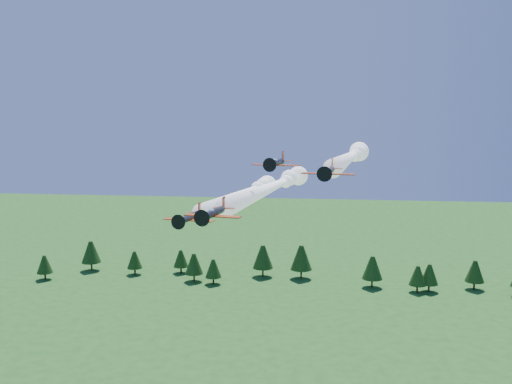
# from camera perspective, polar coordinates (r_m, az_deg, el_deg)

# --- Properties ---
(plane_lead) EXTENTS (13.45, 48.12, 3.70)m
(plane_lead) POSITION_cam_1_polar(r_m,az_deg,el_deg) (95.01, 1.82, 0.61)
(plane_lead) COLOR black
(plane_lead) RESTS_ON ground
(plane_left) EXTENTS (12.71, 45.83, 3.70)m
(plane_left) POSITION_cam_1_polar(r_m,az_deg,el_deg) (104.45, -0.99, -0.08)
(plane_left) COLOR black
(plane_left) RESTS_ON ground
(plane_right) EXTENTS (11.15, 44.64, 3.70)m
(plane_right) POSITION_cam_1_polar(r_m,az_deg,el_deg) (96.86, 9.42, 3.52)
(plane_right) COLOR black
(plane_right) RESTS_ON ground
(plane_slot) EXTENTS (7.10, 7.78, 2.48)m
(plane_slot) POSITION_cam_1_polar(r_m,az_deg,el_deg) (82.36, 2.08, 2.94)
(plane_slot) COLOR black
(plane_slot) RESTS_ON ground
(treeline) EXTENTS (166.93, 19.73, 11.57)m
(treeline) POSITION_cam_1_polar(r_m,az_deg,el_deg) (191.70, 5.26, -7.19)
(treeline) COLOR #382314
(treeline) RESTS_ON ground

